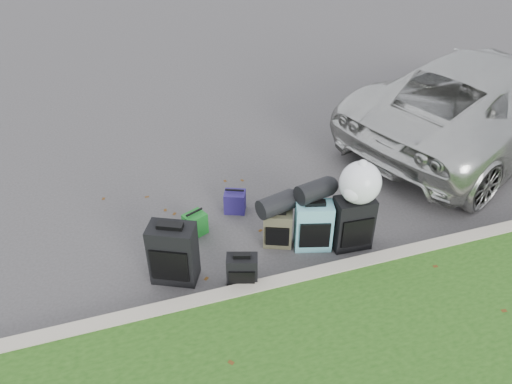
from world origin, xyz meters
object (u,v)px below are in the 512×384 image
object	(u,v)px
suitcase_teal	(313,226)
tote_navy	(235,202)
suitcase_small_black	(242,272)
tote_green	(195,224)
suitcase_large_black_left	(173,253)
suv	(487,100)
suitcase_large_black_right	(353,223)
suitcase_olive	(278,229)

from	to	relation	value
suitcase_teal	tote_navy	xyz separation A→B (m)	(-0.73, 1.02, -0.17)
suitcase_small_black	suitcase_teal	size ratio (longest dim) A/B	0.68
tote_navy	tote_green	bearing A→B (deg)	-130.55
suitcase_large_black_left	tote_navy	xyz separation A→B (m)	(1.03, 1.05, -0.22)
suv	suitcase_small_black	distance (m)	5.35
suitcase_teal	tote_navy	bearing A→B (deg)	141.30
suitcase_large_black_right	tote_green	world-z (taller)	suitcase_large_black_right
suv	suitcase_large_black_left	bearing A→B (deg)	87.06
suitcase_large_black_left	suitcase_olive	world-z (taller)	suitcase_large_black_left
suitcase_small_black	suitcase_large_black_right	size ratio (longest dim) A/B	0.61
suitcase_large_black_right	tote_green	distance (m)	2.02
suitcase_olive	suitcase_teal	bearing A→B (deg)	-0.93
suv	tote_navy	world-z (taller)	suv
suitcase_olive	tote_green	distance (m)	1.09
suitcase_large_black_right	tote_navy	xyz separation A→B (m)	(-1.19, 1.16, -0.21)
tote_green	tote_navy	size ratio (longest dim) A/B	0.99
tote_green	tote_navy	world-z (taller)	tote_navy
suv	suitcase_large_black_right	distance (m)	3.87
suitcase_large_black_right	suitcase_teal	bearing A→B (deg)	167.73
suitcase_small_black	suitcase_olive	size ratio (longest dim) A/B	0.90
suitcase_small_black	tote_navy	bearing A→B (deg)	95.22
suitcase_large_black_right	suv	bearing A→B (deg)	32.63
tote_green	suitcase_small_black	bearing A→B (deg)	-98.36
suv	suitcase_olive	size ratio (longest dim) A/B	10.90
suitcase_large_black_left	suitcase_large_black_right	size ratio (longest dim) A/B	1.05
suitcase_olive	suitcase_large_black_right	distance (m)	0.93
tote_green	suitcase_large_black_right	bearing A→B (deg)	-48.77
suitcase_small_black	suitcase_teal	distance (m)	1.13
suitcase_teal	suitcase_large_black_right	bearing A→B (deg)	-0.18
suv	suitcase_large_black_left	size ratio (longest dim) A/B	7.08
suitcase_teal	suv	bearing A→B (deg)	40.06
suitcase_small_black	suitcase_teal	xyz separation A→B (m)	(1.05, 0.40, 0.11)
suitcase_olive	tote_navy	distance (m)	0.91
suitcase_teal	tote_green	distance (m)	1.54
suitcase_large_black_left	suitcase_olive	bearing A→B (deg)	34.46
suv	tote_navy	xyz separation A→B (m)	(-4.57, -0.70, -0.59)
suv	suitcase_olive	bearing A→B (deg)	89.72
suitcase_small_black	suitcase_olive	distance (m)	0.86
suitcase_olive	suitcase_teal	size ratio (longest dim) A/B	0.75
suitcase_olive	tote_green	bearing A→B (deg)	173.06
suitcase_large_black_left	tote_green	xyz separation A→B (m)	(0.40, 0.74, -0.23)
suitcase_small_black	suitcase_large_black_right	distance (m)	1.54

